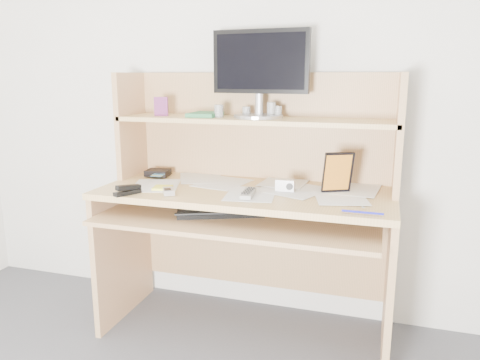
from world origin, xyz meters
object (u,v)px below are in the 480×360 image
(keyboard, at_px, (220,212))
(monitor, at_px, (260,71))
(desk, at_px, (250,197))
(tv_remote, at_px, (248,193))
(game_case, at_px, (338,172))

(keyboard, bearing_deg, monitor, 46.04)
(keyboard, bearing_deg, desk, 41.64)
(desk, height_order, keyboard, desk)
(keyboard, height_order, monitor, monitor)
(tv_remote, xyz_separation_m, monitor, (-0.03, 0.29, 0.54))
(desk, bearing_deg, tv_remote, -76.19)
(desk, distance_m, monitor, 0.62)
(monitor, bearing_deg, tv_remote, -80.46)
(desk, relative_size, keyboard, 3.31)
(desk, xyz_separation_m, keyboard, (-0.09, -0.19, -0.03))
(keyboard, bearing_deg, game_case, -6.21)
(desk, distance_m, game_case, 0.46)
(tv_remote, distance_m, game_case, 0.42)
(desk, xyz_separation_m, game_case, (0.43, -0.03, 0.16))
(desk, bearing_deg, keyboard, -115.18)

